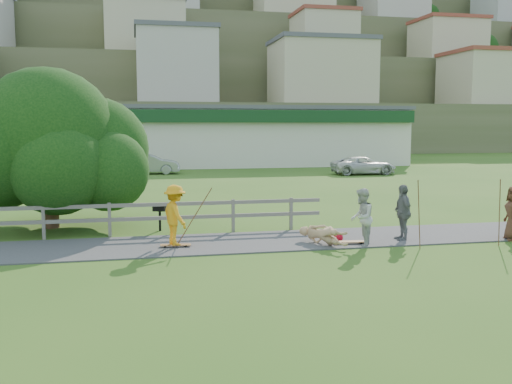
{
  "coord_description": "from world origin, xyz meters",
  "views": [
    {
      "loc": [
        -3.12,
        -15.21,
        3.59
      ],
      "look_at": [
        0.5,
        2.0,
        1.49
      ],
      "focal_mm": 40.0,
      "sensor_mm": 36.0,
      "label": 1
    }
  ],
  "objects_px": {
    "skater_rider": "(175,218)",
    "bbq": "(160,218)",
    "spectator_a": "(362,218)",
    "skater_fallen": "(323,235)",
    "car_silver": "(148,164)",
    "car_white": "(364,166)",
    "tree": "(49,170)",
    "spectator_b": "(403,213)"
  },
  "relations": [
    {
      "from": "car_white",
      "to": "bbq",
      "type": "bearing_deg",
      "value": 142.86
    },
    {
      "from": "skater_rider",
      "to": "tree",
      "type": "xyz_separation_m",
      "value": [
        -4.02,
        4.22,
        1.14
      ]
    },
    {
      "from": "car_silver",
      "to": "tree",
      "type": "relative_size",
      "value": 0.58
    },
    {
      "from": "spectator_b",
      "to": "bbq",
      "type": "distance_m",
      "value": 7.94
    },
    {
      "from": "tree",
      "to": "bbq",
      "type": "bearing_deg",
      "value": -20.47
    },
    {
      "from": "spectator_b",
      "to": "bbq",
      "type": "xyz_separation_m",
      "value": [
        -7.26,
        3.19,
        -0.42
      ]
    },
    {
      "from": "car_silver",
      "to": "bbq",
      "type": "relative_size",
      "value": 4.93
    },
    {
      "from": "skater_rider",
      "to": "spectator_a",
      "type": "height_order",
      "value": "skater_rider"
    },
    {
      "from": "car_white",
      "to": "bbq",
      "type": "distance_m",
      "value": 24.19
    },
    {
      "from": "skater_rider",
      "to": "bbq",
      "type": "relative_size",
      "value": 1.95
    },
    {
      "from": "tree",
      "to": "skater_fallen",
      "type": "bearing_deg",
      "value": -29.75
    },
    {
      "from": "spectator_a",
      "to": "car_white",
      "type": "distance_m",
      "value": 24.46
    },
    {
      "from": "skater_rider",
      "to": "skater_fallen",
      "type": "xyz_separation_m",
      "value": [
        4.31,
        -0.54,
        -0.56
      ]
    },
    {
      "from": "skater_fallen",
      "to": "spectator_a",
      "type": "relative_size",
      "value": 1.02
    },
    {
      "from": "skater_fallen",
      "to": "car_silver",
      "type": "xyz_separation_m",
      "value": [
        -4.51,
        25.77,
        0.41
      ]
    },
    {
      "from": "spectator_b",
      "to": "car_white",
      "type": "relative_size",
      "value": 0.38
    },
    {
      "from": "skater_fallen",
      "to": "spectator_a",
      "type": "bearing_deg",
      "value": -44.39
    },
    {
      "from": "skater_rider",
      "to": "bbq",
      "type": "height_order",
      "value": "skater_rider"
    },
    {
      "from": "spectator_a",
      "to": "spectator_b",
      "type": "height_order",
      "value": "spectator_b"
    },
    {
      "from": "car_silver",
      "to": "car_white",
      "type": "xyz_separation_m",
      "value": [
        15.02,
        -3.53,
        -0.1
      ]
    },
    {
      "from": "car_silver",
      "to": "tree",
      "type": "xyz_separation_m",
      "value": [
        -3.81,
        -21.01,
        1.29
      ]
    },
    {
      "from": "skater_fallen",
      "to": "spectator_b",
      "type": "xyz_separation_m",
      "value": [
        2.63,
        0.19,
        0.55
      ]
    },
    {
      "from": "spectator_a",
      "to": "car_white",
      "type": "bearing_deg",
      "value": -173.43
    },
    {
      "from": "spectator_b",
      "to": "tree",
      "type": "xyz_separation_m",
      "value": [
        -10.95,
        4.57,
        1.14
      ]
    },
    {
      "from": "spectator_b",
      "to": "car_silver",
      "type": "relative_size",
      "value": 0.39
    },
    {
      "from": "skater_rider",
      "to": "car_white",
      "type": "bearing_deg",
      "value": -55.04
    },
    {
      "from": "skater_rider",
      "to": "spectator_b",
      "type": "xyz_separation_m",
      "value": [
        6.94,
        -0.35,
        -0.0
      ]
    },
    {
      "from": "skater_fallen",
      "to": "car_white",
      "type": "xyz_separation_m",
      "value": [
        10.51,
        22.24,
        0.32
      ]
    },
    {
      "from": "spectator_b",
      "to": "bbq",
      "type": "height_order",
      "value": "spectator_b"
    },
    {
      "from": "spectator_b",
      "to": "car_white",
      "type": "distance_m",
      "value": 23.42
    },
    {
      "from": "spectator_a",
      "to": "car_silver",
      "type": "distance_m",
      "value": 26.69
    },
    {
      "from": "spectator_a",
      "to": "car_silver",
      "type": "xyz_separation_m",
      "value": [
        -5.58,
        26.09,
        -0.13
      ]
    },
    {
      "from": "spectator_a",
      "to": "car_silver",
      "type": "bearing_deg",
      "value": -138.66
    },
    {
      "from": "car_silver",
      "to": "bbq",
      "type": "distance_m",
      "value": 22.39
    },
    {
      "from": "bbq",
      "to": "car_white",
      "type": "bearing_deg",
      "value": 70.01
    },
    {
      "from": "car_white",
      "to": "bbq",
      "type": "relative_size",
      "value": 5.08
    },
    {
      "from": "tree",
      "to": "bbq",
      "type": "distance_m",
      "value": 4.24
    },
    {
      "from": "car_white",
      "to": "skater_rider",
      "type": "bearing_deg",
      "value": 147.29
    },
    {
      "from": "spectator_a",
      "to": "skater_fallen",
      "type": "bearing_deg",
      "value": -77.77
    },
    {
      "from": "spectator_b",
      "to": "bbq",
      "type": "relative_size",
      "value": 1.94
    },
    {
      "from": "spectator_a",
      "to": "tree",
      "type": "height_order",
      "value": "tree"
    },
    {
      "from": "skater_fallen",
      "to": "spectator_a",
      "type": "height_order",
      "value": "spectator_a"
    }
  ]
}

